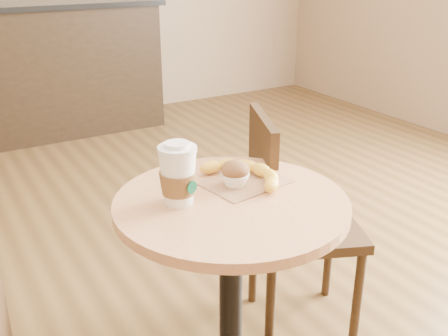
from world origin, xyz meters
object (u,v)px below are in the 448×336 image
Objects in this scene: muffin at (235,173)px; cafe_table at (231,269)px; chair_right at (290,217)px; coffee_cup at (178,177)px; banana at (245,174)px.

cafe_table is at bearing -128.53° from muffin.
muffin is at bearing 51.47° from cafe_table.
muffin is (0.06, 0.07, 0.27)m from cafe_table.
muffin is at bearing 138.12° from chair_right.
muffin is (0.19, 0.02, -0.04)m from coffee_cup.
coffee_cup is at bearing 131.26° from chair_right.
muffin reaches higher than cafe_table.
chair_right reaches higher than banana.
muffin is (-0.34, -0.16, 0.31)m from chair_right.
coffee_cup is 0.63× the size of banana.
banana is (0.24, 0.03, -0.06)m from coffee_cup.
cafe_table is 4.25× the size of coffee_cup.
chair_right reaches higher than cafe_table.
banana is (0.04, 0.01, -0.02)m from muffin.
cafe_table is at bearing -157.86° from banana.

